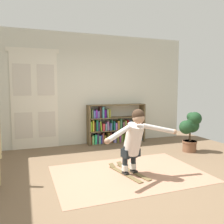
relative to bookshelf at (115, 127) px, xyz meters
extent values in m
plane|color=brown|center=(-0.87, -2.39, -0.44)|extent=(7.20, 7.20, 0.00)
cube|color=beige|center=(-0.87, 0.21, 1.01)|extent=(6.00, 0.10, 2.90)
cube|color=silver|center=(-2.32, 0.15, 0.74)|extent=(0.55, 0.04, 2.35)
cube|color=beige|center=(-2.32, 0.13, 1.25)|extent=(0.41, 0.01, 0.76)
cube|color=beige|center=(-2.32, 0.13, 0.15)|extent=(0.41, 0.01, 0.64)
cube|color=silver|center=(-1.77, 0.15, 0.74)|extent=(0.55, 0.04, 2.35)
cube|color=beige|center=(-1.77, 0.13, 1.25)|extent=(0.41, 0.01, 0.76)
cube|color=beige|center=(-1.77, 0.13, 0.15)|extent=(0.41, 0.01, 0.64)
cube|color=silver|center=(-2.05, 0.15, 1.96)|extent=(1.22, 0.04, 0.10)
cube|color=#A5755C|center=(-0.60, -2.27, -0.44)|extent=(2.59, 1.77, 0.01)
cube|color=brown|center=(-0.73, 0.00, 0.09)|extent=(0.04, 0.30, 1.05)
cube|color=brown|center=(0.84, 0.00, 0.09)|extent=(0.04, 0.30, 1.05)
cube|color=brown|center=(0.05, 0.00, -0.43)|extent=(1.57, 0.30, 0.02)
cube|color=brown|center=(0.05, 0.00, -0.09)|extent=(1.57, 0.30, 0.02)
cube|color=brown|center=(0.05, 0.00, 0.26)|extent=(1.57, 0.30, 0.02)
cube|color=brown|center=(0.05, 0.00, 0.60)|extent=(1.57, 0.30, 0.02)
cube|color=maroon|center=(-0.69, -0.01, -0.32)|extent=(0.04, 0.15, 0.20)
cube|color=#7CC567|center=(-0.64, -0.02, -0.31)|extent=(0.05, 0.17, 0.23)
cube|color=#2ABC7A|center=(-0.56, -0.01, -0.30)|extent=(0.07, 0.18, 0.25)
cube|color=#5B3173|center=(-0.50, -0.02, -0.29)|extent=(0.04, 0.14, 0.26)
cube|color=#5EB68B|center=(-0.46, -0.01, -0.31)|extent=(0.04, 0.21, 0.22)
cube|color=navy|center=(-0.41, -0.02, -0.31)|extent=(0.05, 0.15, 0.23)
cube|color=#AA5756|center=(-0.35, 0.01, -0.28)|extent=(0.06, 0.15, 0.28)
cube|color=olive|center=(-0.29, 0.01, -0.32)|extent=(0.05, 0.14, 0.21)
cube|color=#4C4117|center=(-0.21, -0.01, -0.27)|extent=(0.05, 0.22, 0.29)
cube|color=brown|center=(-0.15, -0.01, -0.28)|extent=(0.04, 0.20, 0.29)
cube|color=brown|center=(-0.09, 0.01, -0.31)|extent=(0.03, 0.14, 0.22)
cube|color=#807AC1|center=(-0.02, -0.02, -0.28)|extent=(0.06, 0.20, 0.27)
cube|color=brown|center=(0.06, -0.02, -0.29)|extent=(0.08, 0.19, 0.26)
cube|color=#8A2C7C|center=(0.14, -0.02, -0.28)|extent=(0.04, 0.16, 0.27)
cube|color=olive|center=(0.19, 0.01, -0.33)|extent=(0.06, 0.21, 0.19)
cube|color=#384E10|center=(0.25, 0.02, -0.31)|extent=(0.04, 0.19, 0.21)
cube|color=brown|center=(0.30, -0.01, -0.30)|extent=(0.05, 0.16, 0.23)
cube|color=teal|center=(0.35, 0.01, -0.32)|extent=(0.04, 0.17, 0.21)
cube|color=navy|center=(0.41, 0.02, -0.27)|extent=(0.06, 0.22, 0.29)
cube|color=#2D675E|center=(0.47, 0.00, -0.31)|extent=(0.05, 0.23, 0.22)
cube|color=brown|center=(0.53, 0.02, -0.32)|extent=(0.05, 0.16, 0.20)
cube|color=#36966B|center=(0.59, 0.01, -0.27)|extent=(0.04, 0.19, 0.30)
cube|color=#215216|center=(0.66, -0.01, -0.32)|extent=(0.04, 0.14, 0.19)
cube|color=#66A097|center=(0.71, 0.01, -0.28)|extent=(0.05, 0.17, 0.28)
cube|color=#2B83C3|center=(0.77, 0.00, -0.29)|extent=(0.04, 0.20, 0.25)
cube|color=#6DAE1F|center=(-0.69, 0.01, 0.06)|extent=(0.05, 0.23, 0.26)
cube|color=gold|center=(-0.63, -0.01, 0.07)|extent=(0.04, 0.22, 0.29)
cube|color=#512625|center=(-0.57, 0.02, 0.04)|extent=(0.03, 0.18, 0.24)
cube|color=#19654E|center=(-0.52, 0.00, 0.07)|extent=(0.05, 0.21, 0.30)
cube|color=#442D65|center=(-0.47, 0.00, 0.04)|extent=(0.04, 0.18, 0.24)
cube|color=#94D835|center=(-0.41, -0.01, 0.05)|extent=(0.05, 0.15, 0.25)
cube|color=#BF353D|center=(-0.34, 0.00, 0.02)|extent=(0.06, 0.21, 0.19)
cube|color=#5E9298|center=(-0.27, -0.02, 0.02)|extent=(0.04, 0.18, 0.19)
cube|color=#8D6195|center=(-0.21, 0.01, 0.04)|extent=(0.08, 0.18, 0.24)
cube|color=#4758A7|center=(-0.14, -0.01, 0.02)|extent=(0.05, 0.19, 0.19)
cube|color=#1F603B|center=(-0.10, -0.01, 0.06)|extent=(0.03, 0.15, 0.27)
cube|color=#0E5250|center=(-0.04, 0.01, 0.05)|extent=(0.04, 0.20, 0.24)
cube|color=#9764CD|center=(0.02, 0.00, 0.02)|extent=(0.05, 0.17, 0.19)
cube|color=olive|center=(0.09, 0.00, 0.05)|extent=(0.05, 0.19, 0.24)
cube|color=#3B784F|center=(0.17, 0.01, 0.07)|extent=(0.05, 0.17, 0.29)
cube|color=#7E515A|center=(0.24, -0.01, 0.02)|extent=(0.04, 0.15, 0.20)
cube|color=#AAC159|center=(0.30, 0.02, 0.04)|extent=(0.03, 0.23, 0.24)
cube|color=maroon|center=(0.36, 0.00, 0.05)|extent=(0.05, 0.15, 0.25)
cube|color=#6E84C7|center=(0.42, -0.02, 0.04)|extent=(0.04, 0.24, 0.24)
cube|color=#408161|center=(0.48, 0.02, 0.03)|extent=(0.06, 0.21, 0.22)
cube|color=#B4D272|center=(0.54, 0.01, 0.02)|extent=(0.06, 0.21, 0.20)
cube|color=navy|center=(0.60, 0.01, 0.02)|extent=(0.04, 0.21, 0.20)
cube|color=green|center=(0.67, 0.00, 0.07)|extent=(0.07, 0.17, 0.30)
cube|color=tan|center=(0.72, -0.01, 0.06)|extent=(0.03, 0.16, 0.28)
cube|color=brown|center=(0.78, -0.01, 0.03)|extent=(0.03, 0.19, 0.20)
cube|color=#B0BF6A|center=(-0.70, 0.01, 0.39)|extent=(0.03, 0.17, 0.25)
cube|color=#5D7948|center=(-0.64, -0.01, 0.38)|extent=(0.03, 0.17, 0.23)
cube|color=#5267BC|center=(-0.58, 0.01, 0.37)|extent=(0.05, 0.17, 0.20)
cube|color=purple|center=(-0.53, -0.01, 0.38)|extent=(0.03, 0.16, 0.22)
cube|color=#52588C|center=(-0.48, -0.01, 0.36)|extent=(0.06, 0.16, 0.18)
cube|color=#552828|center=(-0.42, 0.02, 0.42)|extent=(0.04, 0.18, 0.30)
cube|color=teal|center=(-0.36, -0.01, 0.42)|extent=(0.04, 0.24, 0.30)
cube|color=#471478|center=(-0.29, 0.02, 0.37)|extent=(0.06, 0.21, 0.21)
cube|color=#88AD6F|center=(-0.23, -0.01, 0.38)|extent=(0.04, 0.19, 0.23)
cube|color=olive|center=(-0.17, -0.01, 0.38)|extent=(0.03, 0.20, 0.22)
cylinder|color=brown|center=(1.34, -1.45, -0.31)|extent=(0.31, 0.31, 0.26)
cylinder|color=brown|center=(1.34, -1.45, -0.20)|extent=(0.34, 0.34, 0.04)
cylinder|color=#4C3823|center=(1.34, -1.45, 0.00)|extent=(0.04, 0.04, 0.36)
sphere|color=#1B3C1F|center=(1.41, -1.46, 0.27)|extent=(0.26, 0.26, 0.26)
sphere|color=#1B3C1F|center=(1.41, -1.42, 0.18)|extent=(0.34, 0.34, 0.34)
sphere|color=#1B3C1F|center=(1.24, -1.43, 0.15)|extent=(0.32, 0.32, 0.32)
sphere|color=#1B3C1F|center=(1.39, -1.41, 0.38)|extent=(0.21, 0.21, 0.21)
sphere|color=#1B3C1F|center=(1.44, -1.48, 0.35)|extent=(0.31, 0.31, 0.31)
cube|color=brown|center=(-0.69, -2.29, -0.43)|extent=(0.27, 0.90, 0.01)
cube|color=brown|center=(-0.77, -1.88, -0.39)|extent=(0.11, 0.13, 0.06)
cube|color=black|center=(-0.69, -2.31, -0.40)|extent=(0.10, 0.13, 0.04)
cube|color=brown|center=(-0.51, -2.25, -0.43)|extent=(0.27, 0.90, 0.01)
cube|color=brown|center=(-0.60, -1.84, -0.39)|extent=(0.11, 0.13, 0.06)
cube|color=black|center=(-0.51, -2.27, -0.40)|extent=(0.10, 0.13, 0.04)
cylinder|color=white|center=(-0.69, -2.29, -0.31)|extent=(0.13, 0.13, 0.10)
cylinder|color=black|center=(-0.69, -2.29, -0.11)|extent=(0.11, 0.11, 0.30)
cylinder|color=black|center=(-0.68, -2.33, -0.03)|extent=(0.13, 0.13, 0.22)
cylinder|color=white|center=(-0.51, -2.25, -0.31)|extent=(0.13, 0.13, 0.10)
cylinder|color=black|center=(-0.51, -2.25, -0.11)|extent=(0.11, 0.11, 0.30)
cylinder|color=black|center=(-0.51, -2.29, -0.03)|extent=(0.13, 0.13, 0.22)
cube|color=black|center=(-0.59, -2.31, -0.05)|extent=(0.33, 0.24, 0.14)
cylinder|color=silver|center=(-0.58, -2.38, 0.20)|extent=(0.36, 0.46, 0.58)
sphere|color=tan|center=(-0.55, -2.51, 0.58)|extent=(0.24, 0.24, 0.20)
sphere|color=#382619|center=(-0.56, -2.50, 0.62)|extent=(0.25, 0.25, 0.21)
cylinder|color=silver|center=(-0.95, -2.64, 0.37)|extent=(0.53, 0.38, 0.20)
sphere|color=tan|center=(-1.19, -2.79, 0.31)|extent=(0.11, 0.11, 0.09)
cylinder|color=silver|center=(-0.14, -2.47, 0.37)|extent=(0.59, 0.18, 0.20)
sphere|color=tan|center=(0.14, -2.52, 0.31)|extent=(0.11, 0.11, 0.09)
camera|label=1|loc=(-2.29, -5.94, 1.08)|focal=37.95mm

